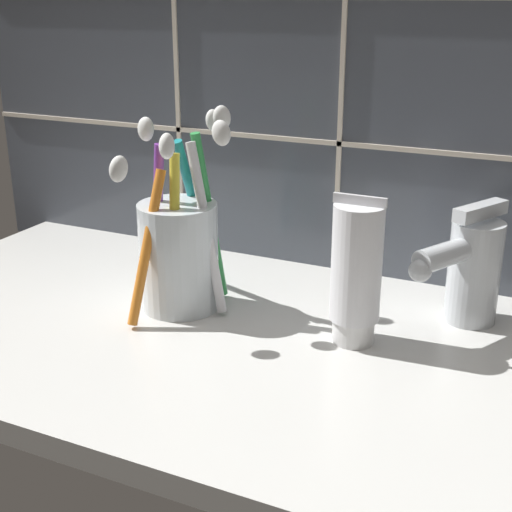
# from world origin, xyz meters

# --- Properties ---
(sink_counter) EXTENTS (0.76, 0.38, 0.02)m
(sink_counter) POSITION_xyz_m (0.00, 0.00, 0.01)
(sink_counter) COLOR silver
(sink_counter) RESTS_ON ground
(tile_wall_backsplash) EXTENTS (0.86, 0.02, 0.41)m
(tile_wall_backsplash) POSITION_xyz_m (0.00, 0.19, 0.21)
(tile_wall_backsplash) COLOR #4C515B
(tile_wall_backsplash) RESTS_ON ground
(toothbrush_cup) EXTENTS (0.10, 0.16, 0.19)m
(toothbrush_cup) POSITION_xyz_m (-0.08, 0.03, 0.08)
(toothbrush_cup) COLOR silver
(toothbrush_cup) RESTS_ON sink_counter
(toothpaste_tube) EXTENTS (0.04, 0.04, 0.13)m
(toothpaste_tube) POSITION_xyz_m (0.09, 0.03, 0.08)
(toothpaste_tube) COLOR white
(toothpaste_tube) RESTS_ON sink_counter
(sink_faucet) EXTENTS (0.07, 0.11, 0.11)m
(sink_faucet) POSITION_xyz_m (0.17, 0.11, 0.07)
(sink_faucet) COLOR silver
(sink_faucet) RESTS_ON sink_counter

